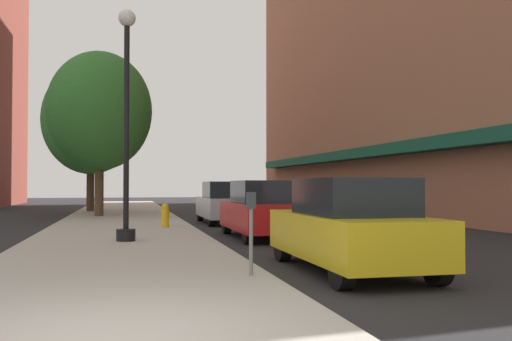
{
  "coord_description": "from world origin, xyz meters",
  "views": [
    {
      "loc": [
        0.11,
        -5.46,
        1.55
      ],
      "look_at": [
        5.4,
        17.4,
        2.12
      ],
      "focal_mm": 39.85,
      "sensor_mm": 36.0,
      "label": 1
    }
  ],
  "objects_px": {
    "tree_mid": "(100,111)",
    "fire_hydrant": "(165,215)",
    "car_silver": "(225,203)",
    "lamppost": "(126,119)",
    "tree_near": "(91,120)",
    "parking_meter_near": "(251,223)",
    "car_yellow": "(350,226)",
    "car_red": "(263,210)"
  },
  "relations": [
    {
      "from": "fire_hydrant",
      "to": "parking_meter_near",
      "type": "distance_m",
      "value": 10.5
    },
    {
      "from": "fire_hydrant",
      "to": "car_silver",
      "type": "height_order",
      "value": "car_silver"
    },
    {
      "from": "tree_mid",
      "to": "fire_hydrant",
      "type": "bearing_deg",
      "value": -71.79
    },
    {
      "from": "parking_meter_near",
      "to": "car_red",
      "type": "distance_m",
      "value": 7.45
    },
    {
      "from": "fire_hydrant",
      "to": "car_silver",
      "type": "relative_size",
      "value": 0.18
    },
    {
      "from": "car_red",
      "to": "tree_near",
      "type": "bearing_deg",
      "value": 111.19
    },
    {
      "from": "lamppost",
      "to": "car_silver",
      "type": "relative_size",
      "value": 1.37
    },
    {
      "from": "car_red",
      "to": "car_silver",
      "type": "relative_size",
      "value": 1.0
    },
    {
      "from": "tree_near",
      "to": "car_silver",
      "type": "distance_m",
      "value": 11.82
    },
    {
      "from": "car_yellow",
      "to": "car_red",
      "type": "height_order",
      "value": "same"
    },
    {
      "from": "car_red",
      "to": "car_silver",
      "type": "bearing_deg",
      "value": 91.37
    },
    {
      "from": "tree_mid",
      "to": "car_red",
      "type": "bearing_deg",
      "value": -64.93
    },
    {
      "from": "fire_hydrant",
      "to": "car_red",
      "type": "bearing_deg",
      "value": -51.91
    },
    {
      "from": "parking_meter_near",
      "to": "tree_mid",
      "type": "xyz_separation_m",
      "value": [
        -3.08,
        17.94,
        3.94
      ]
    },
    {
      "from": "fire_hydrant",
      "to": "parking_meter_near",
      "type": "relative_size",
      "value": 0.6
    },
    {
      "from": "tree_near",
      "to": "car_red",
      "type": "bearing_deg",
      "value": -70.18
    },
    {
      "from": "car_silver",
      "to": "fire_hydrant",
      "type": "bearing_deg",
      "value": -129.91
    },
    {
      "from": "car_silver",
      "to": "lamppost",
      "type": "bearing_deg",
      "value": -117.24
    },
    {
      "from": "lamppost",
      "to": "tree_near",
      "type": "distance_m",
      "value": 17.2
    },
    {
      "from": "tree_mid",
      "to": "car_yellow",
      "type": "height_order",
      "value": "tree_mid"
    },
    {
      "from": "car_yellow",
      "to": "car_silver",
      "type": "distance_m",
      "value": 12.88
    },
    {
      "from": "fire_hydrant",
      "to": "car_red",
      "type": "xyz_separation_m",
      "value": [
        2.57,
        -3.28,
        0.29
      ]
    },
    {
      "from": "tree_near",
      "to": "car_silver",
      "type": "height_order",
      "value": "tree_near"
    },
    {
      "from": "fire_hydrant",
      "to": "car_yellow",
      "type": "bearing_deg",
      "value": -75.27
    },
    {
      "from": "tree_near",
      "to": "car_yellow",
      "type": "relative_size",
      "value": 1.83
    },
    {
      "from": "lamppost",
      "to": "parking_meter_near",
      "type": "xyz_separation_m",
      "value": [
        1.91,
        -6.01,
        -2.25
      ]
    },
    {
      "from": "car_yellow",
      "to": "car_silver",
      "type": "height_order",
      "value": "same"
    },
    {
      "from": "lamppost",
      "to": "parking_meter_near",
      "type": "height_order",
      "value": "lamppost"
    },
    {
      "from": "tree_mid",
      "to": "car_red",
      "type": "height_order",
      "value": "tree_mid"
    },
    {
      "from": "lamppost",
      "to": "car_silver",
      "type": "height_order",
      "value": "lamppost"
    },
    {
      "from": "parking_meter_near",
      "to": "car_yellow",
      "type": "bearing_deg",
      "value": 19.26
    },
    {
      "from": "parking_meter_near",
      "to": "fire_hydrant",
      "type": "bearing_deg",
      "value": 93.4
    },
    {
      "from": "tree_near",
      "to": "car_red",
      "type": "xyz_separation_m",
      "value": [
        5.7,
        -15.82,
        -4.23
      ]
    },
    {
      "from": "fire_hydrant",
      "to": "parking_meter_near",
      "type": "bearing_deg",
      "value": -86.6
    },
    {
      "from": "car_yellow",
      "to": "lamppost",
      "type": "bearing_deg",
      "value": 126.92
    },
    {
      "from": "car_red",
      "to": "car_yellow",
      "type": "bearing_deg",
      "value": -88.63
    },
    {
      "from": "tree_near",
      "to": "car_yellow",
      "type": "xyz_separation_m",
      "value": [
        5.7,
        -22.33,
        -4.23
      ]
    },
    {
      "from": "fire_hydrant",
      "to": "car_red",
      "type": "relative_size",
      "value": 0.18
    },
    {
      "from": "tree_near",
      "to": "tree_mid",
      "type": "xyz_separation_m",
      "value": [
        0.67,
        -5.07,
        -0.16
      ]
    },
    {
      "from": "lamppost",
      "to": "car_silver",
      "type": "distance_m",
      "value": 8.81
    },
    {
      "from": "parking_meter_near",
      "to": "tree_near",
      "type": "xyz_separation_m",
      "value": [
        -3.75,
        23.01,
        4.09
      ]
    },
    {
      "from": "parking_meter_near",
      "to": "car_red",
      "type": "xyz_separation_m",
      "value": [
        1.95,
        7.19,
        -0.14
      ]
    }
  ]
}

